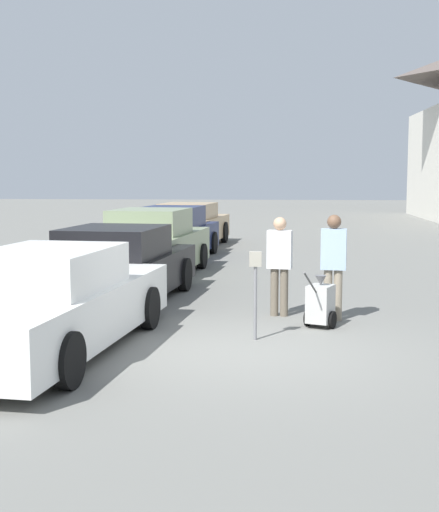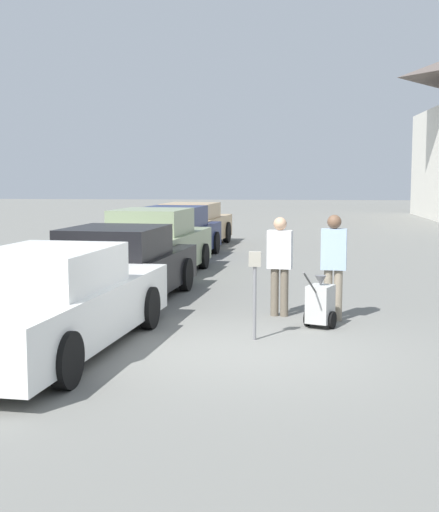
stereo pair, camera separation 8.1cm
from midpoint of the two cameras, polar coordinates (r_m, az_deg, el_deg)
The scene contains 10 objects.
ground_plane at distance 10.03m, azimuth 1.99°, elevation -7.59°, with size 120.00×120.00×0.00m, color slate.
parked_car_white at distance 10.11m, azimuth -12.93°, elevation -3.73°, with size 2.31×5.45×1.46m.
parked_car_black at distance 13.78m, azimuth -7.94°, elevation -0.91°, with size 2.43×5.10×1.46m.
parked_car_sage at distance 17.36m, azimuth -5.16°, elevation 0.86°, with size 2.36×4.91×1.62m.
parked_car_navy at distance 20.83m, azimuth -3.41°, elevation 1.72°, with size 2.28×4.88×1.53m.
parked_car_tan at distance 24.32m, azimuth -2.15°, elevation 2.42°, with size 2.42×5.23×1.49m.
parking_meter at distance 10.52m, azimuth 3.06°, elevation -1.80°, with size 0.18×0.09×1.32m.
person_worker at distance 12.33m, azimuth 5.03°, elevation -0.32°, with size 0.45×0.29×1.72m.
person_supervisor at distance 12.06m, azimuth 9.31°, elevation -0.34°, with size 0.44×0.27×1.79m.
equipment_cart at distance 11.56m, azimuth 8.26°, elevation -3.80°, with size 0.58×0.98×1.00m.
Camera 2 is at (0.59, -9.71, 2.45)m, focal length 50.00 mm.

